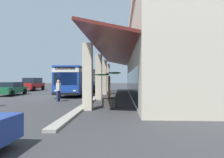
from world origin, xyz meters
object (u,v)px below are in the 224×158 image
transit_bus (80,79)px  parked_suv_red (33,84)px  pedestrian (58,89)px  potted_palm (109,98)px  parked_sedan_green (11,89)px

transit_bus → parked_suv_red: (-6.62, -8.79, -0.84)m
transit_bus → pedestrian: bearing=-1.2°
parked_suv_red → potted_palm: potted_palm is taller
transit_bus → parked_sedan_green: size_ratio=2.53×
transit_bus → parked_suv_red: size_ratio=2.34×
parked_sedan_green → parked_suv_red: size_ratio=0.93×
potted_palm → parked_suv_red: bearing=-143.3°
parked_suv_red → pedestrian: bearing=31.1°
parked_sedan_green → potted_palm: 14.43m
parked_sedan_green → parked_suv_red: bearing=-170.3°
transit_bus → parked_suv_red: bearing=-127.0°
pedestrian → potted_palm: bearing=54.4°
parked_suv_red → pedestrian: 16.70m
transit_bus → potted_palm: 11.67m
parked_sedan_green → potted_palm: potted_palm is taller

